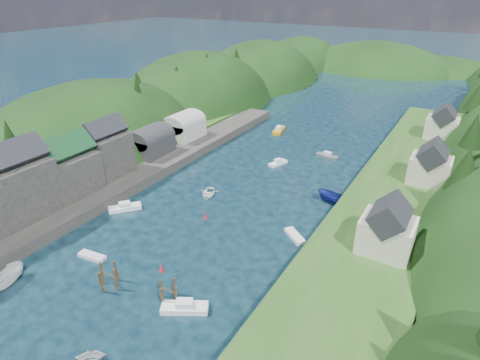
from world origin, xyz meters
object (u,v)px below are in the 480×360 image
Objects in this scene: channel_buoy_near at (161,268)px; piling_cluster_far at (168,293)px; piling_cluster_near at (109,278)px; channel_buoy_far at (205,216)px.

piling_cluster_far is at bearing -39.97° from channel_buoy_near.
piling_cluster_near is 8.56m from piling_cluster_far.
channel_buoy_near is 14.78m from channel_buoy_far.
piling_cluster_far is 2.98× the size of channel_buoy_near.
channel_buoy_far is at bearing 87.26° from piling_cluster_near.
piling_cluster_near is at bearing -122.67° from channel_buoy_near.
piling_cluster_near is 3.58× the size of channel_buoy_near.
channel_buoy_near is at bearing 140.03° from piling_cluster_far.
piling_cluster_near reaches higher than piling_cluster_far.
channel_buoy_near is (3.74, 5.84, -0.92)m from piling_cluster_near.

